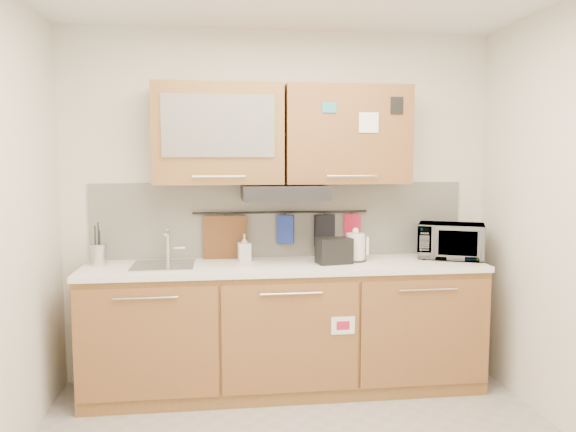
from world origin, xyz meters
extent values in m
plane|color=silver|center=(0.00, 1.50, 1.30)|extent=(3.20, 0.00, 3.20)
cube|color=olive|center=(0.00, 1.20, 0.44)|extent=(2.80, 0.60, 0.88)
cube|color=black|center=(0.00, 1.20, 0.05)|extent=(2.80, 0.54, 0.10)
cube|color=brown|center=(-0.93, 0.89, 0.47)|extent=(0.91, 0.02, 0.74)
cylinder|color=silver|center=(-0.93, 0.86, 0.78)|extent=(0.41, 0.01, 0.01)
cube|color=brown|center=(0.00, 0.89, 0.47)|extent=(0.91, 0.02, 0.74)
cylinder|color=silver|center=(0.00, 0.86, 0.78)|extent=(0.41, 0.01, 0.01)
cube|color=brown|center=(0.93, 0.89, 0.47)|extent=(0.91, 0.02, 0.74)
cylinder|color=silver|center=(0.93, 0.86, 0.78)|extent=(0.41, 0.01, 0.01)
cube|color=white|center=(0.00, 1.19, 0.90)|extent=(2.82, 0.62, 0.04)
cube|color=silver|center=(0.00, 1.49, 1.20)|extent=(2.80, 0.02, 0.56)
cube|color=olive|center=(-0.46, 1.32, 1.83)|extent=(0.90, 0.35, 0.70)
cube|color=silver|center=(-0.46, 1.14, 1.88)|extent=(0.76, 0.02, 0.42)
cube|color=brown|center=(0.46, 1.32, 1.83)|extent=(0.90, 0.35, 0.70)
cube|color=white|center=(0.58, 1.14, 1.91)|extent=(0.14, 0.00, 0.14)
cube|color=black|center=(0.00, 1.25, 1.42)|extent=(0.60, 0.46, 0.10)
cube|color=silver|center=(-0.85, 1.20, 0.92)|extent=(0.42, 0.40, 0.03)
cylinder|color=silver|center=(-0.83, 1.36, 1.04)|extent=(0.03, 0.03, 0.24)
cylinder|color=silver|center=(-0.83, 1.28, 1.14)|extent=(0.02, 0.18, 0.02)
cylinder|color=black|center=(0.00, 1.45, 1.26)|extent=(1.30, 0.02, 0.02)
cylinder|color=silver|center=(-1.30, 1.29, 0.99)|extent=(0.14, 0.14, 0.15)
cylinder|color=black|center=(-1.32, 1.30, 1.06)|extent=(0.01, 0.01, 0.28)
cylinder|color=black|center=(-1.29, 1.27, 1.04)|extent=(0.01, 0.01, 0.25)
cylinder|color=black|center=(-1.30, 1.31, 1.07)|extent=(0.01, 0.01, 0.30)
cylinder|color=black|center=(-1.31, 1.27, 1.03)|extent=(0.01, 0.01, 0.22)
cylinder|color=silver|center=(0.51, 1.22, 1.02)|extent=(0.14, 0.14, 0.20)
sphere|color=silver|center=(0.51, 1.22, 1.14)|extent=(0.05, 0.05, 0.05)
cube|color=silver|center=(0.60, 1.22, 1.03)|extent=(0.02, 0.03, 0.13)
cylinder|color=black|center=(0.51, 1.22, 0.93)|extent=(0.16, 0.16, 0.01)
cube|color=black|center=(0.34, 1.14, 1.01)|extent=(0.26, 0.19, 0.18)
cube|color=black|center=(0.30, 1.14, 1.09)|extent=(0.09, 0.12, 0.01)
cube|color=black|center=(0.38, 1.15, 1.09)|extent=(0.09, 0.12, 0.01)
imported|color=#999999|center=(1.25, 1.25, 1.05)|extent=(0.56, 0.48, 0.26)
imported|color=#999999|center=(-0.28, 1.34, 1.02)|extent=(0.10, 0.10, 0.19)
cube|color=brown|center=(-0.42, 1.44, 1.04)|extent=(0.32, 0.04, 0.39)
cube|color=navy|center=(0.03, 1.44, 1.13)|extent=(0.13, 0.08, 0.21)
cube|color=black|center=(0.33, 1.44, 1.12)|extent=(0.16, 0.08, 0.24)
cube|color=#BC1935|center=(0.54, 1.44, 1.16)|extent=(0.12, 0.07, 0.15)
camera|label=1|loc=(-0.47, -2.70, 1.66)|focal=35.00mm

